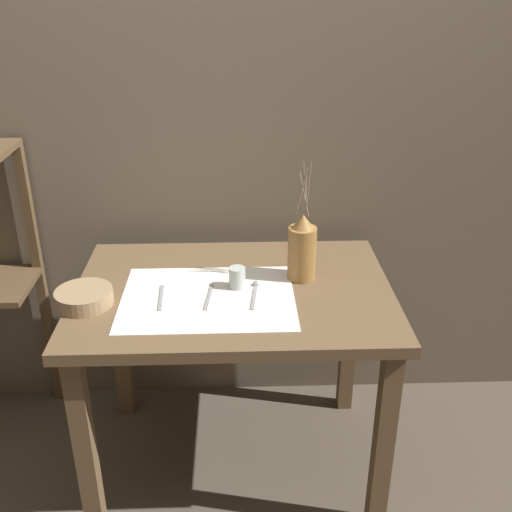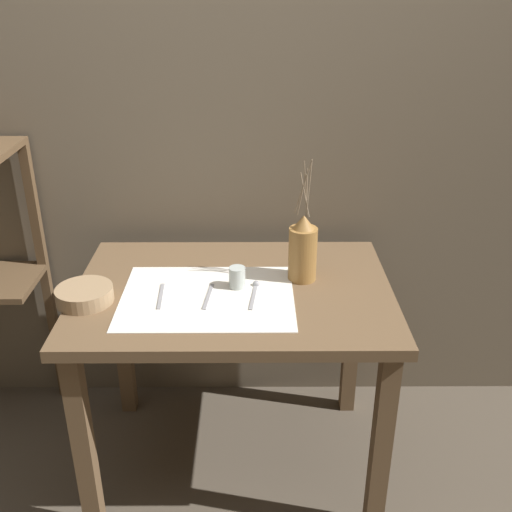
# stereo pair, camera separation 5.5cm
# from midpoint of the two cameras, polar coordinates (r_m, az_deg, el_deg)

# --- Properties ---
(ground_plane) EXTENTS (12.00, 12.00, 0.00)m
(ground_plane) POSITION_cam_midpoint_polar(r_m,az_deg,el_deg) (2.52, -1.20, -18.82)
(ground_plane) COLOR brown
(stone_wall_back) EXTENTS (7.00, 0.06, 2.40)m
(stone_wall_back) POSITION_cam_midpoint_polar(r_m,az_deg,el_deg) (2.36, -1.30, 11.75)
(stone_wall_back) COLOR #6B5E4C
(stone_wall_back) RESTS_ON ground_plane
(wooden_table) EXTENTS (1.08, 0.76, 0.78)m
(wooden_table) POSITION_cam_midpoint_polar(r_m,az_deg,el_deg) (2.11, -1.36, -5.78)
(wooden_table) COLOR brown
(wooden_table) RESTS_ON ground_plane
(linen_cloth) EXTENTS (0.57, 0.44, 0.00)m
(linen_cloth) POSITION_cam_midpoint_polar(r_m,az_deg,el_deg) (2.00, -3.85, -3.92)
(linen_cloth) COLOR white
(linen_cloth) RESTS_ON wooden_table
(pitcher_with_flowers) EXTENTS (0.10, 0.10, 0.44)m
(pitcher_with_flowers) POSITION_cam_midpoint_polar(r_m,az_deg,el_deg) (2.07, 5.24, 0.60)
(pitcher_with_flowers) COLOR olive
(pitcher_with_flowers) RESTS_ON wooden_table
(wooden_bowl) EXTENTS (0.19, 0.19, 0.05)m
(wooden_bowl) POSITION_cam_midpoint_polar(r_m,az_deg,el_deg) (2.03, -15.26, -3.59)
(wooden_bowl) COLOR #9E7F5B
(wooden_bowl) RESTS_ON wooden_table
(glass_tumbler_near) EXTENTS (0.06, 0.06, 0.07)m
(glass_tumbler_near) POSITION_cam_midpoint_polar(r_m,az_deg,el_deg) (2.04, -1.03, -1.99)
(glass_tumbler_near) COLOR #B7C1BC
(glass_tumbler_near) RESTS_ON wooden_table
(knife_center) EXTENTS (0.02, 0.17, 0.00)m
(knife_center) POSITION_cam_midpoint_polar(r_m,az_deg,el_deg) (2.01, -8.28, -3.81)
(knife_center) COLOR #939399
(knife_center) RESTS_ON wooden_table
(fork_outer) EXTENTS (0.03, 0.17, 0.00)m
(fork_outer) POSITION_cam_midpoint_polar(r_m,az_deg,el_deg) (1.99, -3.77, -3.86)
(fork_outer) COLOR #939399
(fork_outer) RESTS_ON wooden_table
(spoon_inner) EXTENTS (0.04, 0.18, 0.02)m
(spoon_inner) POSITION_cam_midpoint_polar(r_m,az_deg,el_deg) (2.03, 0.71, -3.13)
(spoon_inner) COLOR #939399
(spoon_inner) RESTS_ON wooden_table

